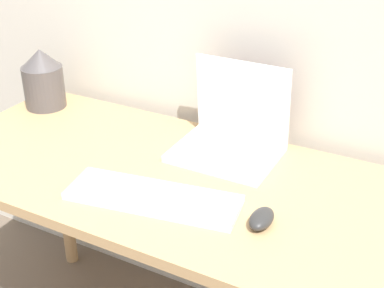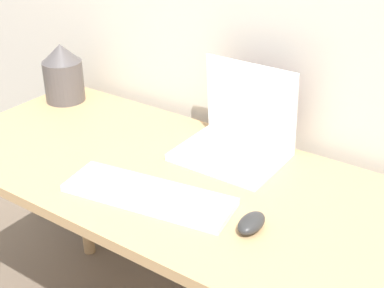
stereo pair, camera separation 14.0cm
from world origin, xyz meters
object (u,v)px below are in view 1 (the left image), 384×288
mouse (262,219)px  vase (43,79)px  laptop (232,134)px  keyboard (153,197)px

mouse → vase: 0.96m
laptop → vase: laptop is taller
mouse → keyboard: bearing=-173.2°
laptop → vase: 0.70m
keyboard → mouse: bearing=6.8°
laptop → keyboard: bearing=-101.1°
laptop → keyboard: size_ratio=0.64×
laptop → keyboard: laptop is taller
laptop → mouse: (0.21, -0.30, -0.04)m
laptop → mouse: laptop is taller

